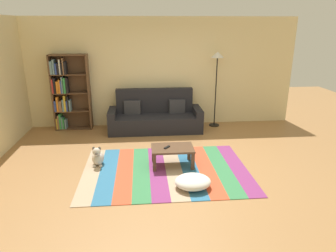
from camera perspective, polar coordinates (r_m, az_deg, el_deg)
ground_plane at (r=5.79m, az=0.71°, el=-7.20°), size 14.00×14.00×0.00m
back_wall at (r=7.84m, az=-1.15°, el=9.99°), size 6.80×0.10×2.70m
rug at (r=5.55m, az=-0.42°, el=-8.33°), size 2.95×2.10×0.01m
couch at (r=7.54m, az=-2.43°, el=1.72°), size 2.26×0.80×1.00m
bookshelf at (r=7.87m, az=-18.46°, el=5.95°), size 0.90×0.28×1.85m
coffee_table at (r=5.63m, az=0.85°, el=-4.59°), size 0.77×0.51×0.36m
pouf at (r=4.98m, az=4.67°, el=-10.36°), size 0.58×0.50×0.21m
dog at (r=5.85m, az=-13.02°, el=-5.71°), size 0.22×0.35×0.40m
standing_lamp at (r=7.71m, az=9.17°, el=11.28°), size 0.32×0.32×1.88m
tv_remote at (r=5.58m, az=-0.20°, el=-4.00°), size 0.13×0.14×0.02m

